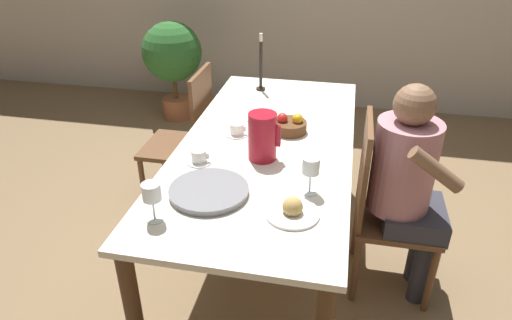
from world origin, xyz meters
name	(u,v)px	position (x,y,z in m)	size (l,w,h in m)	color
ground_plane	(266,253)	(0.00, 0.00, 0.00)	(20.00, 20.00, 0.00)	#7F6647
dining_table	(267,158)	(0.00, 0.00, 0.66)	(0.88, 1.94, 0.76)	silver
chair_person_side	(383,205)	(0.62, -0.08, 0.49)	(0.42, 0.42, 0.96)	brown
chair_opposite	(187,138)	(-0.62, 0.46, 0.49)	(0.42, 0.42, 0.96)	brown
person_seated	(408,180)	(0.71, -0.12, 0.69)	(0.39, 0.41, 1.16)	#33333D
red_pitcher	(262,136)	(0.01, -0.18, 0.88)	(0.16, 0.14, 0.23)	#A31423
wine_glass_water	(311,167)	(0.26, -0.44, 0.89)	(0.07, 0.07, 0.17)	white
wine_glass_juice	(152,194)	(-0.31, -0.75, 0.88)	(0.07, 0.07, 0.17)	white
teacup_near_person	(199,157)	(-0.28, -0.28, 0.79)	(0.13, 0.13, 0.07)	white
teacup_across	(237,130)	(-0.17, 0.05, 0.79)	(0.13, 0.13, 0.07)	white
serving_tray	(209,191)	(-0.16, -0.54, 0.77)	(0.34, 0.34, 0.03)	gray
bread_plate	(292,210)	(0.21, -0.61, 0.78)	(0.22, 0.22, 0.08)	white
fruit_bowl	(290,125)	(0.10, 0.14, 0.80)	(0.18, 0.18, 0.11)	brown
candlestick_tall	(261,68)	(-0.18, 0.74, 0.91)	(0.06, 0.06, 0.37)	black
potted_plant	(172,57)	(-1.22, 1.81, 0.61)	(0.55, 0.55, 0.93)	#A8603D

